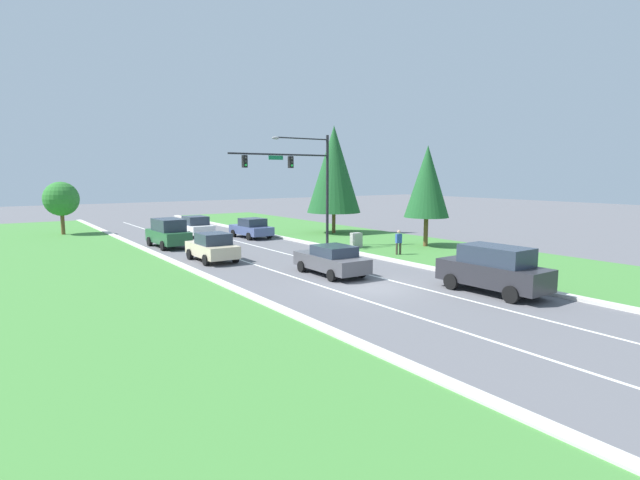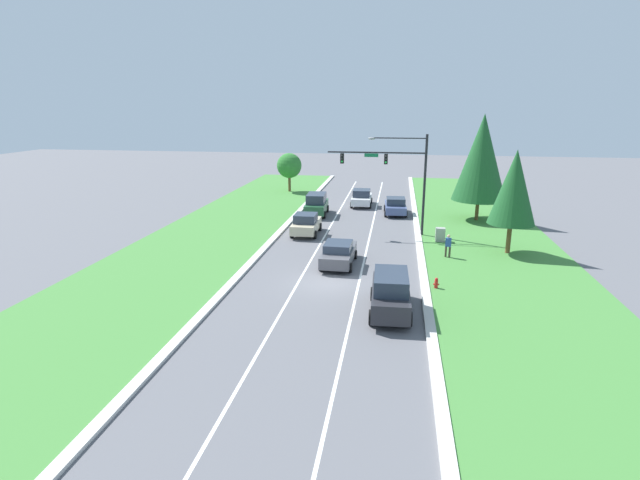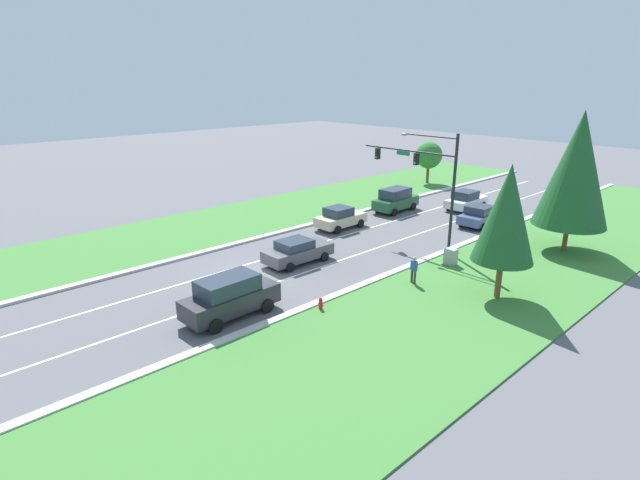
{
  "view_description": "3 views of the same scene",
  "coord_description": "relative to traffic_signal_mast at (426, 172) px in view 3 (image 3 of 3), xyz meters",
  "views": [
    {
      "loc": [
        -15.03,
        -17.58,
        5.28
      ],
      "look_at": [
        1.09,
        5.91,
        1.53
      ],
      "focal_mm": 28.0,
      "sensor_mm": 36.0,
      "label": 1
    },
    {
      "loc": [
        3.81,
        -27.84,
        10.31
      ],
      "look_at": [
        -1.47,
        6.11,
        0.93
      ],
      "focal_mm": 28.0,
      "sensor_mm": 36.0,
      "label": 2
    },
    {
      "loc": [
        23.32,
        -16.19,
        11.47
      ],
      "look_at": [
        -0.25,
        5.92,
        0.9
      ],
      "focal_mm": 28.0,
      "sensor_mm": 36.0,
      "label": 3
    }
  ],
  "objects": [
    {
      "name": "ground_plane",
      "position": [
        -3.75,
        -12.06,
        -5.38
      ],
      "size": [
        160.0,
        160.0,
        0.0
      ],
      "primitive_type": "plane",
      "color": "#5B5B60"
    },
    {
      "name": "curb_strip_right",
      "position": [
        1.9,
        -12.06,
        -5.3
      ],
      "size": [
        0.5,
        90.0,
        0.15
      ],
      "color": "beige",
      "rests_on": "ground_plane"
    },
    {
      "name": "curb_strip_left",
      "position": [
        -9.4,
        -12.06,
        -5.3
      ],
      "size": [
        0.5,
        90.0,
        0.15
      ],
      "color": "beige",
      "rests_on": "ground_plane"
    },
    {
      "name": "grass_verge_right",
      "position": [
        7.15,
        -12.06,
        -5.34
      ],
      "size": [
        10.0,
        90.0,
        0.08
      ],
      "color": "#427F38",
      "rests_on": "ground_plane"
    },
    {
      "name": "grass_verge_left",
      "position": [
        -14.65,
        -12.06,
        -5.34
      ],
      "size": [
        10.0,
        90.0,
        0.08
      ],
      "color": "#427F38",
      "rests_on": "ground_plane"
    },
    {
      "name": "lane_stripe_inner_left",
      "position": [
        -5.55,
        -12.06,
        -5.37
      ],
      "size": [
        0.14,
        81.0,
        0.01
      ],
      "color": "white",
      "rests_on": "ground_plane"
    },
    {
      "name": "lane_stripe_inner_right",
      "position": [
        -1.95,
        -12.06,
        -5.37
      ],
      "size": [
        0.14,
        81.0,
        0.01
      ],
      "color": "white",
      "rests_on": "ground_plane"
    },
    {
      "name": "traffic_signal_mast",
      "position": [
        0.0,
        0.0,
        0.0
      ],
      "size": [
        7.82,
        0.41,
        8.08
      ],
      "color": "black",
      "rests_on": "ground_plane"
    },
    {
      "name": "forest_suv",
      "position": [
        -7.5,
        6.38,
        -4.32
      ],
      "size": [
        2.21,
        4.69,
        2.09
      ],
      "rotation": [
        0.0,
        0.0,
        0.04
      ],
      "color": "#235633",
      "rests_on": "ground_plane"
    },
    {
      "name": "charcoal_suv",
      "position": [
        -0.04,
        -16.01,
        -4.28
      ],
      "size": [
        2.17,
        5.04,
        2.15
      ],
      "rotation": [
        0.0,
        0.0,
        0.03
      ],
      "color": "#28282D",
      "rests_on": "ground_plane"
    },
    {
      "name": "graphite_sedan",
      "position": [
        -3.58,
        -8.56,
        -4.58
      ],
      "size": [
        2.19,
        4.7,
        1.58
      ],
      "rotation": [
        0.0,
        0.0,
        -0.02
      ],
      "color": "#4C4C51",
      "rests_on": "ground_plane"
    },
    {
      "name": "champagne_sedan",
      "position": [
        -7.15,
        -1.02,
        -4.51
      ],
      "size": [
        2.11,
        4.25,
        1.75
      ],
      "rotation": [
        0.0,
        0.0,
        0.0
      ],
      "color": "beige",
      "rests_on": "ground_plane"
    },
    {
      "name": "slate_blue_sedan",
      "position": [
        -0.01,
        7.9,
        -4.56
      ],
      "size": [
        2.29,
        4.43,
        1.66
      ],
      "rotation": [
        0.0,
        0.0,
        0.05
      ],
      "color": "#475684",
      "rests_on": "ground_plane"
    },
    {
      "name": "white_sedan",
      "position": [
        -3.55,
        11.6,
        -4.52
      ],
      "size": [
        2.17,
        4.52,
        1.75
      ],
      "rotation": [
        0.0,
        0.0,
        0.01
      ],
      "color": "white",
      "rests_on": "ground_plane"
    },
    {
      "name": "utility_cabinet",
      "position": [
        3.5,
        -1.77,
        -4.82
      ],
      "size": [
        0.7,
        0.6,
        1.12
      ],
      "color": "#9E9E99",
      "rests_on": "ground_plane"
    },
    {
      "name": "pedestrian",
      "position": [
        3.71,
        -5.95,
        -4.44
      ],
      "size": [
        0.42,
        0.3,
        1.69
      ],
      "rotation": [
        0.0,
        0.0,
        2.92
      ],
      "color": "#42382D",
      "rests_on": "ground_plane"
    },
    {
      "name": "fire_hydrant",
      "position": [
        2.52,
        -12.22,
        -5.03
      ],
      "size": [
        0.34,
        0.2,
        0.7
      ],
      "color": "red",
      "rests_on": "ground_plane"
    },
    {
      "name": "conifer_near_right_tree",
      "position": [
        8.03,
        -4.22,
        -0.61
      ],
      "size": [
        3.23,
        3.23,
        7.37
      ],
      "color": "brown",
      "rests_on": "ground_plane"
    },
    {
      "name": "oak_near_left_tree",
      "position": [
        -12.82,
        18.79,
        -2.2
      ],
      "size": [
        2.96,
        2.96,
        4.67
      ],
      "color": "brown",
      "rests_on": "ground_plane"
    },
    {
      "name": "conifer_far_right_tree",
      "position": [
        7.36,
        6.29,
        0.35
      ],
      "size": [
        4.76,
        4.76,
        9.54
      ],
      "color": "brown",
      "rests_on": "ground_plane"
    }
  ]
}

